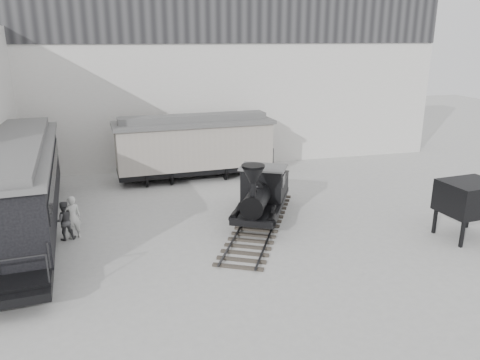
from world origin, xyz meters
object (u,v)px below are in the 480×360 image
object	(u,v)px
visitor_a	(73,217)
visitor_b	(64,221)
coal_hopper	(469,201)
passenger_coach	(20,186)
boxcar	(194,145)
locomotive	(262,197)

from	to	relation	value
visitor_a	visitor_b	bearing A→B (deg)	-4.25
visitor_a	coal_hopper	world-z (taller)	coal_hopper
passenger_coach	visitor_a	xyz separation A→B (m)	(2.19, -1.38, -1.15)
boxcar	passenger_coach	xyz separation A→B (m)	(-8.79, -6.38, 0.04)
locomotive	coal_hopper	distance (m)	9.02
passenger_coach	coal_hopper	world-z (taller)	passenger_coach
visitor_b	boxcar	bearing A→B (deg)	-141.92
boxcar	visitor_b	distance (m)	10.53
locomotive	visitor_b	bearing A→B (deg)	-152.77
locomotive	visitor_a	bearing A→B (deg)	-153.18
boxcar	passenger_coach	distance (m)	10.87
locomotive	coal_hopper	world-z (taller)	locomotive
boxcar	visitor_a	bearing A→B (deg)	-133.44
passenger_coach	coal_hopper	bearing A→B (deg)	-21.21
locomotive	boxcar	xyz separation A→B (m)	(-1.90, 7.85, 0.88)
boxcar	visitor_b	size ratio (longest dim) A/B	5.66
passenger_coach	locomotive	bearing A→B (deg)	-12.40
coal_hopper	locomotive	bearing A→B (deg)	147.29
boxcar	visitor_a	size ratio (longest dim) A/B	5.08
boxcar	coal_hopper	distance (m)	15.55
passenger_coach	visitor_b	xyz separation A→B (m)	(1.85, -1.44, -1.25)
visitor_a	coal_hopper	bearing A→B (deg)	151.76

